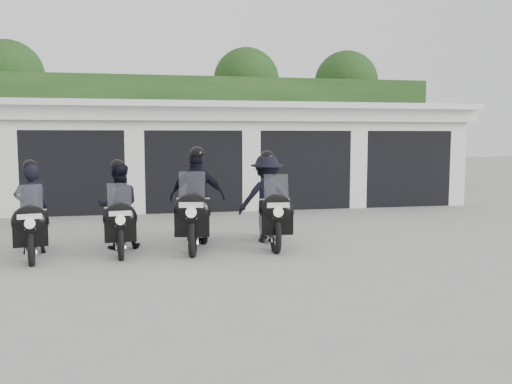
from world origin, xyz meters
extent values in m
plane|color=gray|center=(0.00, 0.00, 0.00)|extent=(80.00, 80.00, 0.00)
cube|color=white|center=(0.00, 8.50, 1.40)|extent=(16.00, 6.00, 2.80)
cube|color=white|center=(0.00, 8.30, 2.88)|extent=(16.40, 6.80, 0.16)
cube|color=white|center=(0.00, 5.25, 2.65)|extent=(16.40, 0.12, 0.40)
cube|color=black|center=(0.00, 5.48, 0.12)|extent=(16.00, 0.06, 0.24)
cube|color=white|center=(-4.65, 5.65, 1.40)|extent=(0.50, 0.50, 2.80)
cube|color=black|center=(-3.10, 6.70, 1.10)|extent=(2.60, 2.60, 2.20)
cube|color=white|center=(-3.10, 5.65, 2.50)|extent=(2.60, 0.50, 0.60)
cube|color=white|center=(-1.55, 5.65, 1.40)|extent=(0.50, 0.50, 2.80)
cube|color=black|center=(0.00, 6.70, 1.10)|extent=(2.60, 2.60, 2.20)
cube|color=white|center=(0.00, 5.65, 2.50)|extent=(2.60, 0.50, 0.60)
cube|color=white|center=(1.55, 5.65, 1.40)|extent=(0.50, 0.50, 2.80)
cube|color=black|center=(3.10, 6.70, 1.10)|extent=(2.60, 2.60, 2.20)
cube|color=white|center=(3.10, 5.65, 2.50)|extent=(2.60, 0.50, 0.60)
cube|color=white|center=(4.65, 5.65, 1.40)|extent=(0.50, 0.50, 2.80)
cube|color=black|center=(6.20, 6.70, 1.10)|extent=(2.60, 2.60, 2.20)
cube|color=white|center=(6.20, 5.65, 2.50)|extent=(2.60, 0.50, 0.60)
cube|color=white|center=(7.75, 5.65, 1.40)|extent=(0.50, 0.50, 2.80)
cube|color=#183A15|center=(0.00, 12.50, 2.15)|extent=(20.00, 2.00, 4.30)
sphere|color=#183A15|center=(-6.50, 14.00, 4.40)|extent=(2.80, 2.80, 2.80)
cylinder|color=black|center=(-6.50, 14.00, 1.65)|extent=(0.24, 0.24, 3.30)
sphere|color=#183A15|center=(3.00, 14.00, 4.40)|extent=(2.80, 2.80, 2.80)
cylinder|color=black|center=(3.00, 14.00, 1.65)|extent=(0.24, 0.24, 3.30)
sphere|color=#183A15|center=(7.50, 14.00, 4.40)|extent=(2.80, 2.80, 2.80)
cylinder|color=black|center=(7.50, 14.00, 1.65)|extent=(0.24, 0.24, 3.30)
torus|color=black|center=(-3.08, 0.00, 0.28)|extent=(0.20, 0.66, 0.65)
torus|color=black|center=(-3.29, 1.27, 0.28)|extent=(0.20, 0.66, 0.65)
cube|color=#B5B6BB|center=(-3.19, 0.65, 0.34)|extent=(0.31, 0.52, 0.29)
cube|color=black|center=(-3.18, 0.64, 0.20)|extent=(0.26, 1.16, 0.05)
ellipsoid|color=black|center=(-3.16, 0.50, 0.65)|extent=(0.37, 0.56, 0.26)
cube|color=black|center=(-3.23, 0.88, 0.66)|extent=(0.31, 0.52, 0.09)
ellipsoid|color=black|center=(-3.07, -0.07, 0.70)|extent=(0.60, 0.38, 0.54)
cube|color=black|center=(-3.07, -0.07, 0.49)|extent=(0.54, 0.28, 0.36)
cube|color=#B2BFC6|center=(-3.07, -0.05, 1.06)|extent=(0.41, 0.17, 0.46)
cylinder|color=silver|center=(-3.10, 0.10, 0.86)|extent=(0.50, 0.11, 0.03)
cube|color=silver|center=(-3.05, -0.22, 0.81)|extent=(0.36, 0.07, 0.08)
cube|color=silver|center=(-3.05, -0.20, 0.65)|extent=(0.16, 0.04, 0.09)
imported|color=black|center=(-3.23, 0.90, 0.79)|extent=(0.63, 0.46, 1.57)
sphere|color=black|center=(-3.23, 0.90, 1.52)|extent=(0.24, 0.24, 0.24)
torus|color=black|center=(-1.70, 0.13, 0.28)|extent=(0.14, 0.65, 0.65)
torus|color=black|center=(-1.79, 1.41, 0.28)|extent=(0.14, 0.65, 0.65)
cube|color=#B5B6BB|center=(-1.75, 0.79, 0.34)|extent=(0.26, 0.50, 0.28)
cube|color=black|center=(-1.75, 0.77, 0.20)|extent=(0.15, 1.16, 0.05)
ellipsoid|color=black|center=(-1.74, 0.63, 0.64)|extent=(0.32, 0.53, 0.26)
cube|color=black|center=(-1.77, 1.02, 0.66)|extent=(0.26, 0.50, 0.09)
ellipsoid|color=black|center=(-1.70, 0.06, 0.69)|extent=(0.58, 0.33, 0.53)
cube|color=black|center=(-1.70, 0.06, 0.49)|extent=(0.53, 0.23, 0.36)
cube|color=#B2BFC6|center=(-1.70, 0.09, 1.05)|extent=(0.40, 0.13, 0.45)
cylinder|color=silver|center=(-1.71, 0.24, 0.85)|extent=(0.50, 0.06, 0.02)
cube|color=silver|center=(-1.69, -0.09, 0.80)|extent=(0.36, 0.04, 0.08)
cube|color=silver|center=(-1.69, -0.07, 0.64)|extent=(0.16, 0.02, 0.09)
imported|color=black|center=(-1.77, 1.03, 0.78)|extent=(0.80, 0.64, 1.56)
sphere|color=black|center=(-1.77, 1.03, 1.51)|extent=(0.24, 0.24, 0.24)
torus|color=black|center=(-0.50, 0.14, 0.31)|extent=(0.24, 0.75, 0.74)
torus|color=black|center=(-0.25, 1.58, 0.31)|extent=(0.24, 0.75, 0.74)
cube|color=#B5B6BB|center=(-0.37, 0.88, 0.38)|extent=(0.35, 0.59, 0.32)
cube|color=black|center=(-0.37, 0.86, 0.22)|extent=(0.31, 1.31, 0.06)
ellipsoid|color=black|center=(-0.40, 0.71, 0.73)|extent=(0.42, 0.63, 0.29)
cube|color=black|center=(-0.32, 1.14, 0.75)|extent=(0.35, 0.59, 0.10)
ellipsoid|color=black|center=(-0.51, 0.06, 0.79)|extent=(0.68, 0.44, 0.61)
cube|color=black|center=(-0.51, 0.06, 0.56)|extent=(0.62, 0.32, 0.40)
cube|color=#B2BFC6|center=(-0.51, 0.09, 1.19)|extent=(0.46, 0.19, 0.52)
cylinder|color=silver|center=(-0.48, 0.26, 0.97)|extent=(0.56, 0.13, 0.03)
cube|color=silver|center=(-0.54, -0.11, 0.91)|extent=(0.40, 0.08, 0.09)
cube|color=silver|center=(-0.54, -0.08, 0.73)|extent=(0.18, 0.05, 0.10)
imported|color=black|center=(-0.32, 1.16, 0.89)|extent=(1.13, 0.76, 1.77)
sphere|color=black|center=(-0.32, 1.16, 1.72)|extent=(0.27, 0.27, 0.27)
torus|color=black|center=(0.96, 0.12, 0.30)|extent=(0.15, 0.71, 0.71)
torus|color=black|center=(1.04, 1.51, 0.30)|extent=(0.15, 0.71, 0.71)
cube|color=#B5B6BB|center=(1.00, 0.84, 0.37)|extent=(0.28, 0.55, 0.31)
cube|color=black|center=(1.00, 0.82, 0.21)|extent=(0.16, 1.26, 0.06)
ellipsoid|color=black|center=(0.99, 0.67, 0.70)|extent=(0.35, 0.57, 0.28)
cube|color=black|center=(1.02, 1.09, 0.71)|extent=(0.28, 0.55, 0.10)
ellipsoid|color=black|center=(0.95, 0.05, 0.75)|extent=(0.63, 0.36, 0.58)
cube|color=black|center=(0.95, 0.05, 0.53)|extent=(0.57, 0.25, 0.39)
cube|color=#B2BFC6|center=(0.95, 0.07, 1.14)|extent=(0.43, 0.14, 0.49)
cylinder|color=silver|center=(0.96, 0.24, 0.93)|extent=(0.54, 0.06, 0.03)
cube|color=silver|center=(0.94, -0.12, 0.87)|extent=(0.39, 0.04, 0.09)
cube|color=silver|center=(0.94, -0.09, 0.70)|extent=(0.17, 0.03, 0.10)
imported|color=black|center=(1.02, 1.11, 0.85)|extent=(1.13, 0.63, 1.70)
sphere|color=black|center=(1.02, 1.11, 1.64)|extent=(0.26, 0.26, 0.26)
camera|label=1|loc=(-1.26, -9.04, 2.04)|focal=38.00mm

